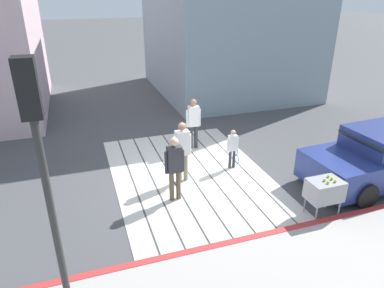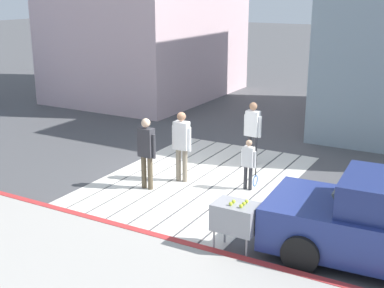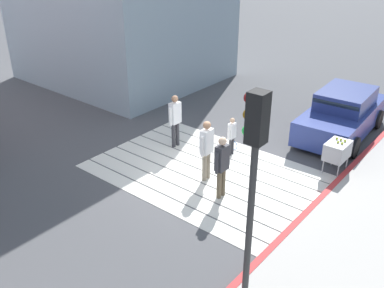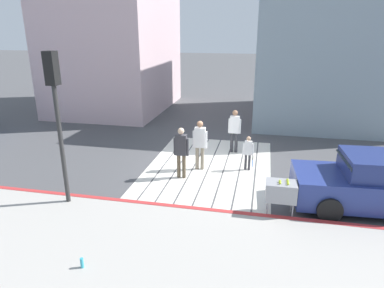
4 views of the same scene
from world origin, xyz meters
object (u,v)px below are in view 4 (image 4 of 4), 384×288
at_px(pedestrian_adult_trailing, 181,149).
at_px(pedestrian_child_with_racket, 248,151).
at_px(traffic_light_corner, 56,99).
at_px(pedestrian_adult_side, 200,142).
at_px(tennis_ball_cart, 281,191).
at_px(water_bottle, 82,263).
at_px(pedestrian_adult_lead, 235,128).
at_px(car_parked_near_curb, 376,184).

xyz_separation_m(pedestrian_adult_trailing, pedestrian_child_with_racket, (1.14, -2.13, -0.32)).
distance_m(traffic_light_corner, pedestrian_adult_trailing, 4.17).
distance_m(pedestrian_adult_side, pedestrian_child_with_racket, 1.73).
distance_m(tennis_ball_cart, water_bottle, 5.16).
height_order(pedestrian_adult_lead, pedestrian_adult_trailing, pedestrian_adult_lead).
height_order(water_bottle, pedestrian_adult_lead, pedestrian_adult_lead).
bearing_deg(pedestrian_adult_side, traffic_light_corner, 136.41).
relative_size(pedestrian_adult_lead, pedestrian_child_with_racket, 1.40).
bearing_deg(pedestrian_adult_side, pedestrian_child_with_racket, -79.91).
bearing_deg(water_bottle, tennis_ball_cart, -51.23).
bearing_deg(water_bottle, pedestrian_child_with_racket, -25.97).
bearing_deg(pedestrian_adult_side, pedestrian_adult_trailing, 151.21).
height_order(traffic_light_corner, tennis_ball_cart, traffic_light_corner).
bearing_deg(pedestrian_child_with_racket, tennis_ball_cart, -160.87).
xyz_separation_m(water_bottle, pedestrian_adult_lead, (7.87, -2.34, 0.78)).
relative_size(pedestrian_adult_trailing, pedestrian_child_with_racket, 1.40).
bearing_deg(pedestrian_adult_lead, pedestrian_child_with_racket, -159.28).
bearing_deg(car_parked_near_curb, pedestrian_child_with_racket, 60.41).
distance_m(pedestrian_adult_lead, pedestrian_adult_side, 2.27).
height_order(water_bottle, pedestrian_adult_trailing, pedestrian_adult_trailing).
relative_size(pedestrian_adult_lead, pedestrian_adult_trailing, 1.00).
height_order(traffic_light_corner, pedestrian_child_with_racket, traffic_light_corner).
bearing_deg(traffic_light_corner, water_bottle, -144.29).
xyz_separation_m(car_parked_near_curb, pedestrian_adult_side, (1.73, 5.23, 0.30)).
bearing_deg(pedestrian_child_with_racket, pedestrian_adult_side, 100.09).
relative_size(tennis_ball_cart, pedestrian_adult_side, 0.57).
relative_size(traffic_light_corner, pedestrian_adult_side, 2.39).
xyz_separation_m(car_parked_near_curb, pedestrian_adult_lead, (3.76, 4.22, 0.28)).
relative_size(car_parked_near_curb, pedestrian_adult_trailing, 2.53).
bearing_deg(water_bottle, pedestrian_adult_lead, -16.52).
bearing_deg(water_bottle, car_parked_near_curb, -57.86).
distance_m(car_parked_near_curb, tennis_ball_cart, 2.70).
bearing_deg(traffic_light_corner, pedestrian_adult_side, -43.59).
bearing_deg(tennis_ball_cart, water_bottle, 128.77).
bearing_deg(tennis_ball_cart, pedestrian_adult_side, 45.57).
relative_size(car_parked_near_curb, pedestrian_adult_lead, 2.52).
relative_size(pedestrian_adult_lead, pedestrian_adult_side, 0.98).
relative_size(traffic_light_corner, tennis_ball_cart, 4.17).
xyz_separation_m(traffic_light_corner, pedestrian_adult_trailing, (2.47, -2.69, -2.02)).
bearing_deg(pedestrian_child_with_racket, pedestrian_adult_lead, 20.72).
xyz_separation_m(traffic_light_corner, tennis_ball_cart, (0.68, -5.83, -2.34)).
bearing_deg(pedestrian_adult_lead, pedestrian_adult_side, 153.48).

